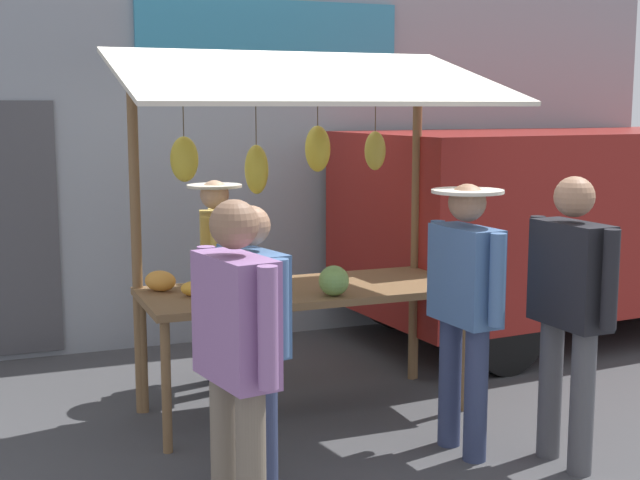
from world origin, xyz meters
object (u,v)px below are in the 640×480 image
Objects in this scene: market_stall at (299,191)px; shopper_in_striped_shirt at (236,350)px; vendor_with_sunhat at (216,268)px; parked_van at (568,213)px; shopper_with_ponytail at (465,296)px; shopper_in_grey_tee at (570,299)px; shopper_with_shopping_bag at (252,329)px.

market_stall reaches higher than shopper_in_striped_shirt.
vendor_with_sunhat is 3.50m from parked_van.
shopper_with_ponytail is 0.36× the size of parked_van.
shopper_in_grey_tee is at bearing 47.73° from vendor_with_sunhat.
shopper_with_ponytail is at bearing 43.27° from vendor_with_sunhat.
shopper_in_striped_shirt is 0.37× the size of parked_van.
shopper_with_ponytail is at bearing 121.80° from market_stall.
shopper_in_striped_shirt reaches higher than shopper_with_shopping_bag.
market_stall is 0.55× the size of parked_van.
shopper_with_ponytail is (-1.06, 1.80, 0.06)m from vendor_with_sunhat.
shopper_in_striped_shirt is 0.99× the size of shopper_in_grey_tee.
shopper_with_shopping_bag is 0.35× the size of parked_van.
shopper_with_ponytail is at bearing -78.46° from shopper_in_striped_shirt.
shopper_in_grey_tee is 3.25m from parked_van.
vendor_with_sunhat is at bearing 26.10° from shopper_with_ponytail.
shopper_in_striped_shirt is 1.07× the size of shopper_with_shopping_bag.
parked_van is (-2.41, -2.22, 0.14)m from shopper_with_ponytail.
shopper_in_grey_tee is (-1.53, 2.18, 0.08)m from vendor_with_sunhat.
shopper_in_grey_tee is 1.04× the size of shopper_with_ponytail.
shopper_with_ponytail is (-1.61, -0.65, -0.00)m from shopper_in_striped_shirt.
shopper_in_striped_shirt is at bearing 0.06° from vendor_with_sunhat.
shopper_in_striped_shirt is at bearing 94.39° from shopper_in_grey_tee.
shopper_in_striped_shirt is at bearing 30.69° from parked_van.
market_stall is at bearing 41.34° from vendor_with_sunhat.
shopper_with_shopping_bag is (1.34, 0.04, -0.07)m from shopper_with_ponytail.
shopper_in_striped_shirt is 0.67m from shopper_with_shopping_bag.
vendor_with_sunhat is (0.40, -0.73, -0.62)m from market_stall.
shopper_in_grey_tee is at bearing 48.47° from parked_van.
vendor_with_sunhat is 2.66m from shopper_in_grey_tee.
shopper_in_grey_tee is at bearing 127.85° from market_stall.
shopper_in_grey_tee is 1.85m from shopper_with_shopping_bag.
market_stall is 1.03m from vendor_with_sunhat.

